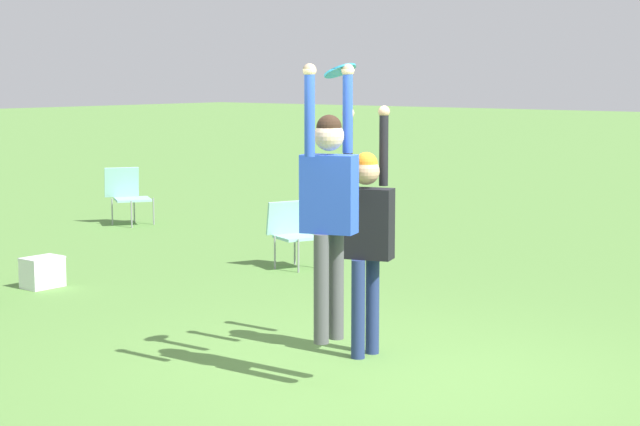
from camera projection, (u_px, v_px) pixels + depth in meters
name	position (u px, v px, depth m)	size (l,w,h in m)	color
ground_plane	(376.00, 374.00, 8.83)	(120.00, 120.00, 0.00)	#56843D
person_jumping	(329.00, 195.00, 8.32)	(0.58, 0.47, 2.18)	#4C4C51
person_defending	(366.00, 225.00, 9.25)	(0.62, 0.51, 2.19)	navy
frisbee	(340.00, 71.00, 8.47)	(0.27, 0.25, 0.12)	#2D9EDB
camping_chair_0	(128.00, 192.00, 17.51)	(0.77, 0.85, 0.93)	gray
camping_chair_2	(291.00, 229.00, 13.59)	(0.60, 0.65, 0.85)	gray
cooler_box	(42.00, 272.00, 12.38)	(0.45, 0.31, 0.36)	white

